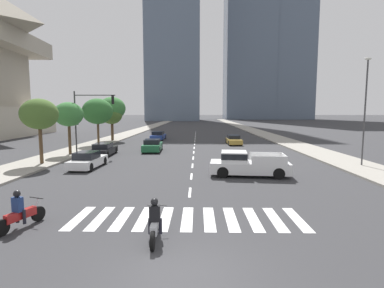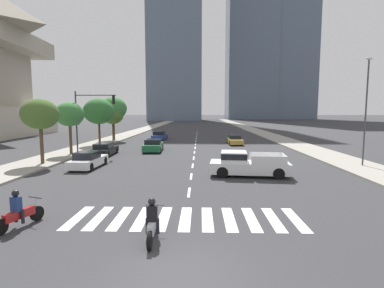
# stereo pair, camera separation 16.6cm
# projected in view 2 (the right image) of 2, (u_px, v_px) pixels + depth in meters

# --- Properties ---
(ground_plane) EXTENTS (800.00, 800.00, 0.00)m
(ground_plane) POSITION_uv_depth(u_px,v_px,m) (178.00, 276.00, 7.91)
(ground_plane) COLOR #333335
(sidewalk_east) EXTENTS (4.00, 260.00, 0.15)m
(sidewalk_east) POSITION_uv_depth(u_px,v_px,m) (300.00, 146.00, 37.36)
(sidewalk_east) COLOR gray
(sidewalk_east) RESTS_ON ground
(sidewalk_west) EXTENTS (4.00, 260.00, 0.15)m
(sidewalk_west) POSITION_uv_depth(u_px,v_px,m) (93.00, 145.00, 38.07)
(sidewalk_west) COLOR gray
(sidewalk_west) RESTS_ON ground
(crosswalk_near) EXTENTS (9.45, 2.80, 0.01)m
(crosswalk_near) POSITION_uv_depth(u_px,v_px,m) (186.00, 218.00, 12.18)
(crosswalk_near) COLOR silver
(crosswalk_near) RESTS_ON ground
(lane_divider_center) EXTENTS (0.14, 50.00, 0.01)m
(lane_divider_center) POSITION_uv_depth(u_px,v_px,m) (196.00, 144.00, 40.00)
(lane_divider_center) COLOR silver
(lane_divider_center) RESTS_ON ground
(motorcycle_lead) EXTENTS (1.00, 2.08, 1.49)m
(motorcycle_lead) POSITION_uv_depth(u_px,v_px,m) (19.00, 213.00, 11.15)
(motorcycle_lead) COLOR black
(motorcycle_lead) RESTS_ON ground
(motorcycle_trailing) EXTENTS (0.70, 2.21, 1.49)m
(motorcycle_trailing) POSITION_uv_depth(u_px,v_px,m) (152.00, 223.00, 10.14)
(motorcycle_trailing) COLOR black
(motorcycle_trailing) RESTS_ON ground
(pickup_truck) EXTENTS (5.51, 2.53, 1.67)m
(pickup_truck) POSITION_uv_depth(u_px,v_px,m) (246.00, 164.00, 20.23)
(pickup_truck) COLOR silver
(pickup_truck) RESTS_ON ground
(sedan_green_0) EXTENTS (2.11, 4.73, 1.35)m
(sedan_green_0) POSITION_uv_depth(u_px,v_px,m) (153.00, 146.00, 32.93)
(sedan_green_0) COLOR #1E6038
(sedan_green_0) RESTS_ON ground
(sedan_gold_1) EXTENTS (1.86, 4.40, 1.24)m
(sedan_gold_1) POSITION_uv_depth(u_px,v_px,m) (235.00, 140.00, 39.79)
(sedan_gold_1) COLOR #B28E38
(sedan_gold_1) RESTS_ON ground
(sedan_blue_2) EXTENTS (2.05, 4.79, 1.30)m
(sedan_blue_2) POSITION_uv_depth(u_px,v_px,m) (160.00, 136.00, 46.68)
(sedan_blue_2) COLOR navy
(sedan_blue_2) RESTS_ON ground
(sedan_white_3) EXTENTS (1.89, 4.29, 1.31)m
(sedan_white_3) POSITION_uv_depth(u_px,v_px,m) (88.00, 160.00, 23.16)
(sedan_white_3) COLOR silver
(sedan_white_3) RESTS_ON ground
(sedan_black_4) EXTENTS (1.88, 4.82, 1.26)m
(sedan_black_4) POSITION_uv_depth(u_px,v_px,m) (104.00, 150.00, 29.68)
(sedan_black_4) COLOR black
(sedan_black_4) RESTS_ON ground
(traffic_signal_far) EXTENTS (4.43, 0.28, 6.29)m
(traffic_signal_far) POSITION_uv_depth(u_px,v_px,m) (90.00, 111.00, 29.92)
(traffic_signal_far) COLOR #333335
(traffic_signal_far) RESTS_ON sidewalk_west
(street_lamp_east) EXTENTS (0.50, 0.24, 8.38)m
(street_lamp_east) POSITION_uv_depth(u_px,v_px,m) (366.00, 104.00, 22.93)
(street_lamp_east) COLOR #3F3F42
(street_lamp_east) RESTS_ON sidewalk_east
(street_tree_nearest) EXTENTS (2.92, 2.92, 5.29)m
(street_tree_nearest) POSITION_uv_depth(u_px,v_px,m) (40.00, 114.00, 23.96)
(street_tree_nearest) COLOR #4C3823
(street_tree_nearest) RESTS_ON sidewalk_west
(street_tree_second) EXTENTS (2.83, 2.83, 5.18)m
(street_tree_second) POSITION_uv_depth(u_px,v_px,m) (70.00, 115.00, 29.38)
(street_tree_second) COLOR #4C3823
(street_tree_second) RESTS_ON sidewalk_west
(street_tree_third) EXTENTS (3.84, 3.84, 5.92)m
(street_tree_third) POSITION_uv_depth(u_px,v_px,m) (99.00, 111.00, 37.84)
(street_tree_third) COLOR #4C3823
(street_tree_third) RESTS_ON sidewalk_west
(street_tree_fourth) EXTENTS (3.17, 3.17, 5.10)m
(street_tree_fourth) POSITION_uv_depth(u_px,v_px,m) (113.00, 115.00, 43.92)
(street_tree_fourth) COLOR #4C3823
(street_tree_fourth) RESTS_ON sidewalk_west
(street_tree_fifth) EXTENTS (3.97, 3.97, 6.42)m
(street_tree_fifth) POSITION_uv_depth(u_px,v_px,m) (113.00, 108.00, 44.24)
(street_tree_fifth) COLOR #4C3823
(street_tree_fifth) RESTS_ON sidewalk_west
(office_tower_center_skyline) EXTENTS (27.48, 28.08, 131.73)m
(office_tower_center_skyline) POSITION_uv_depth(u_px,v_px,m) (251.00, 6.00, 171.25)
(office_tower_center_skyline) COLOR slate
(office_tower_center_skyline) RESTS_ON ground
(office_tower_right_skyline) EXTENTS (22.69, 24.20, 125.26)m
(office_tower_right_skyline) POSITION_uv_depth(u_px,v_px,m) (294.00, 17.00, 170.25)
(office_tower_right_skyline) COLOR slate
(office_tower_right_skyline) RESTS_ON ground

